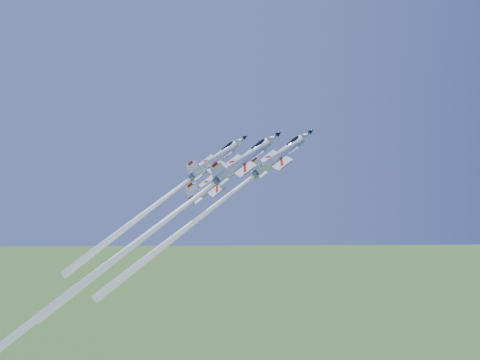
{
  "coord_description": "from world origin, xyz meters",
  "views": [
    {
      "loc": [
        -1.48,
        -98.16,
        103.66
      ],
      "look_at": [
        0.0,
        0.0,
        90.58
      ],
      "focal_mm": 40.0,
      "sensor_mm": 36.0,
      "label": 1
    }
  ],
  "objects_px": {
    "jet_lead": "(214,207)",
    "jet_right": "(170,217)",
    "jet_slot": "(122,253)",
    "jet_left": "(163,199)"
  },
  "relations": [
    {
      "from": "jet_lead",
      "to": "jet_right",
      "type": "relative_size",
      "value": 0.99
    },
    {
      "from": "jet_slot",
      "to": "jet_right",
      "type": "bearing_deg",
      "value": 52.57
    },
    {
      "from": "jet_lead",
      "to": "jet_right",
      "type": "height_order",
      "value": "jet_lead"
    },
    {
      "from": "jet_left",
      "to": "jet_slot",
      "type": "height_order",
      "value": "jet_left"
    },
    {
      "from": "jet_left",
      "to": "jet_right",
      "type": "distance_m",
      "value": 15.34
    },
    {
      "from": "jet_left",
      "to": "jet_right",
      "type": "bearing_deg",
      "value": -8.97
    },
    {
      "from": "jet_left",
      "to": "jet_slot",
      "type": "bearing_deg",
      "value": -44.82
    },
    {
      "from": "jet_left",
      "to": "jet_right",
      "type": "height_order",
      "value": "jet_right"
    },
    {
      "from": "jet_right",
      "to": "jet_slot",
      "type": "relative_size",
      "value": 0.86
    },
    {
      "from": "jet_lead",
      "to": "jet_slot",
      "type": "xyz_separation_m",
      "value": [
        -15.69,
        -5.35,
        -7.17
      ]
    }
  ]
}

